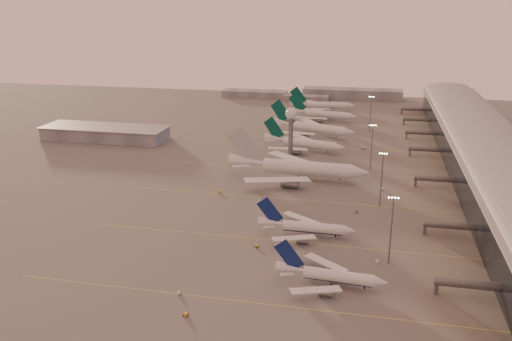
# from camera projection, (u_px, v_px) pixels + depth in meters

# --- Properties ---
(ground) EXTENTS (700.00, 700.00, 0.00)m
(ground) POSITION_uv_depth(u_px,v_px,m) (226.00, 247.00, 198.72)
(ground) COLOR #52504F
(ground) RESTS_ON ground
(taxiway_markings) EXTENTS (180.00, 185.25, 0.02)m
(taxiway_markings) POSITION_uv_depth(u_px,v_px,m) (323.00, 201.00, 244.80)
(taxiway_markings) COLOR #D4C44B
(taxiway_markings) RESTS_ON ground
(terminal) EXTENTS (57.00, 362.00, 23.04)m
(terminal) POSITION_uv_depth(u_px,v_px,m) (487.00, 157.00, 276.21)
(terminal) COLOR black
(terminal) RESTS_ON ground
(hangar) EXTENTS (82.00, 27.00, 8.50)m
(hangar) POSITION_uv_depth(u_px,v_px,m) (105.00, 133.00, 352.32)
(hangar) COLOR slate
(hangar) RESTS_ON ground
(radar_tower) EXTENTS (6.40, 6.40, 31.10)m
(radar_tower) POSITION_uv_depth(u_px,v_px,m) (291.00, 123.00, 303.25)
(radar_tower) COLOR #595B60
(radar_tower) RESTS_ON ground
(mast_a) EXTENTS (3.60, 0.56, 25.00)m
(mast_a) POSITION_uv_depth(u_px,v_px,m) (391.00, 226.00, 182.79)
(mast_a) COLOR #595B60
(mast_a) RESTS_ON ground
(mast_b) EXTENTS (3.60, 0.56, 25.00)m
(mast_b) POSITION_uv_depth(u_px,v_px,m) (382.00, 176.00, 234.66)
(mast_b) COLOR #595B60
(mast_b) RESTS_ON ground
(mast_c) EXTENTS (3.60, 0.56, 25.00)m
(mast_c) POSITION_uv_depth(u_px,v_px,m) (372.00, 144.00, 286.94)
(mast_c) COLOR #595B60
(mast_c) RESTS_ON ground
(mast_d) EXTENTS (3.60, 0.56, 25.00)m
(mast_d) POSITION_uv_depth(u_px,v_px,m) (371.00, 112.00, 371.22)
(mast_d) COLOR #595B60
(mast_d) RESTS_ON ground
(distant_horizon) EXTENTS (165.00, 37.50, 9.00)m
(distant_horizon) POSITION_uv_depth(u_px,v_px,m) (322.00, 94.00, 500.04)
(distant_horizon) COLOR slate
(distant_horizon) RESTS_ON ground
(narrowbody_near) EXTENTS (36.41, 28.99, 14.22)m
(narrowbody_near) POSITION_uv_depth(u_px,v_px,m) (330.00, 277.00, 171.47)
(narrowbody_near) COLOR silver
(narrowbody_near) RESTS_ON ground
(narrowbody_mid) EXTENTS (38.12, 30.46, 14.90)m
(narrowbody_mid) POSITION_uv_depth(u_px,v_px,m) (306.00, 229.00, 207.70)
(narrowbody_mid) COLOR silver
(narrowbody_mid) RESTS_ON ground
(widebody_white) EXTENTS (72.64, 58.07, 25.54)m
(widebody_white) POSITION_uv_depth(u_px,v_px,m) (298.00, 171.00, 273.41)
(widebody_white) COLOR silver
(widebody_white) RESTS_ON ground
(greentail_a) EXTENTS (51.47, 41.04, 19.09)m
(greentail_a) POSITION_uv_depth(u_px,v_px,m) (304.00, 145.00, 326.24)
(greentail_a) COLOR silver
(greentail_a) RESTS_ON ground
(greentail_b) EXTENTS (59.47, 47.23, 22.45)m
(greentail_b) POSITION_uv_depth(u_px,v_px,m) (312.00, 130.00, 362.43)
(greentail_b) COLOR silver
(greentail_b) RESTS_ON ground
(greentail_c) EXTENTS (53.31, 42.62, 19.61)m
(greentail_c) POSITION_uv_depth(u_px,v_px,m) (322.00, 116.00, 409.13)
(greentail_c) COLOR silver
(greentail_c) RESTS_ON ground
(greentail_d) EXTENTS (53.63, 43.22, 19.47)m
(greentail_d) POSITION_uv_depth(u_px,v_px,m) (323.00, 107.00, 444.54)
(greentail_d) COLOR silver
(greentail_d) RESTS_ON ground
(gsv_truck_a) EXTENTS (4.73, 1.86, 1.90)m
(gsv_truck_a) POSITION_uv_depth(u_px,v_px,m) (180.00, 292.00, 166.55)
(gsv_truck_a) COLOR silver
(gsv_truck_a) RESTS_ON ground
(gsv_tug_near) EXTENTS (2.14, 3.30, 0.90)m
(gsv_tug_near) POSITION_uv_depth(u_px,v_px,m) (186.00, 315.00, 155.38)
(gsv_tug_near) COLOR gold
(gsv_tug_near) RESTS_ON ground
(gsv_catering_a) EXTENTS (5.33, 3.08, 4.11)m
(gsv_catering_a) POSITION_uv_depth(u_px,v_px,m) (378.00, 258.00, 186.26)
(gsv_catering_a) COLOR silver
(gsv_catering_a) RESTS_ON ground
(gsv_tug_mid) EXTENTS (3.52, 2.99, 0.87)m
(gsv_tug_mid) POSITION_uv_depth(u_px,v_px,m) (256.00, 246.00, 198.54)
(gsv_tug_mid) COLOR gold
(gsv_tug_mid) RESTS_ON ground
(gsv_truck_b) EXTENTS (5.08, 1.98, 2.04)m
(gsv_truck_b) POSITION_uv_depth(u_px,v_px,m) (358.00, 211.00, 230.80)
(gsv_truck_b) COLOR #575A5D
(gsv_truck_b) RESTS_ON ground
(gsv_truck_c) EXTENTS (6.59, 4.12, 2.50)m
(gsv_truck_c) POSITION_uv_depth(u_px,v_px,m) (220.00, 190.00, 254.73)
(gsv_truck_c) COLOR gold
(gsv_truck_c) RESTS_ON ground
(gsv_catering_b) EXTENTS (5.99, 3.27, 4.70)m
(gsv_catering_b) POSITION_uv_depth(u_px,v_px,m) (383.00, 186.00, 257.91)
(gsv_catering_b) COLOR silver
(gsv_catering_b) RESTS_ON ground
(gsv_truck_d) EXTENTS (3.19, 6.47, 2.50)m
(gsv_truck_d) POSITION_uv_depth(u_px,v_px,m) (230.00, 154.00, 314.24)
(gsv_truck_d) COLOR silver
(gsv_truck_d) RESTS_ON ground
(gsv_tug_hangar) EXTENTS (4.18, 3.07, 1.07)m
(gsv_tug_hangar) POSITION_uv_depth(u_px,v_px,m) (363.00, 148.00, 329.67)
(gsv_tug_hangar) COLOR silver
(gsv_tug_hangar) RESTS_ON ground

